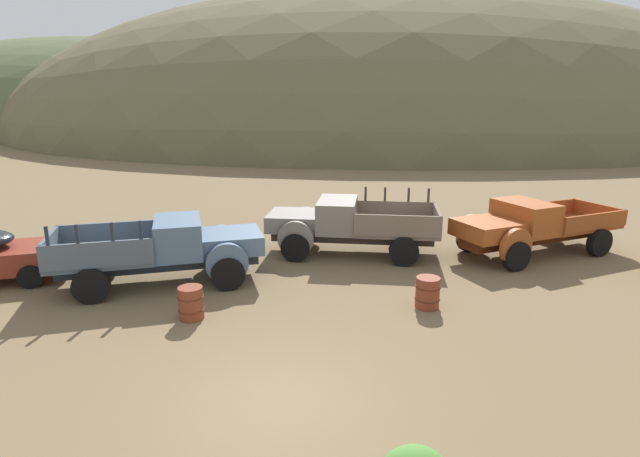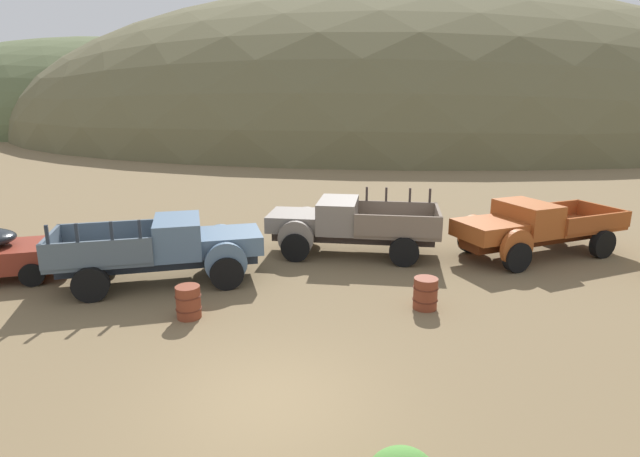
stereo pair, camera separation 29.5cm
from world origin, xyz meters
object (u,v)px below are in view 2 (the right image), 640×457
object	(u,v)px
oil_drum_foreground	(425,293)
oil_drum_by_truck	(188,302)
truck_chalk_blue	(175,248)
truck_primer_gray	(342,225)
truck_oxide_orange	(527,228)

from	to	relation	value
oil_drum_foreground	oil_drum_by_truck	distance (m)	6.01
truck_chalk_blue	truck_primer_gray	distance (m)	5.70
oil_drum_foreground	oil_drum_by_truck	xyz separation A→B (m)	(-6.01, -0.16, -0.00)
truck_chalk_blue	oil_drum_foreground	world-z (taller)	truck_chalk_blue
truck_primer_gray	truck_oxide_orange	size ratio (longest dim) A/B	0.95
oil_drum_foreground	truck_primer_gray	bearing A→B (deg)	108.69
oil_drum_foreground	truck_chalk_blue	bearing A→B (deg)	159.66
truck_chalk_blue	truck_oxide_orange	bearing A→B (deg)	-2.72
truck_chalk_blue	oil_drum_foreground	xyz separation A→B (m)	(6.84, -2.54, -0.59)
truck_primer_gray	truck_chalk_blue	bearing A→B (deg)	36.15
truck_oxide_orange	oil_drum_foreground	distance (m)	6.15
truck_primer_gray	oil_drum_foreground	world-z (taller)	truck_primer_gray
truck_chalk_blue	oil_drum_by_truck	xyz separation A→B (m)	(0.83, -2.70, -0.59)
oil_drum_foreground	oil_drum_by_truck	size ratio (longest dim) A/B	1.00
truck_primer_gray	oil_drum_foreground	bearing A→B (deg)	120.63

